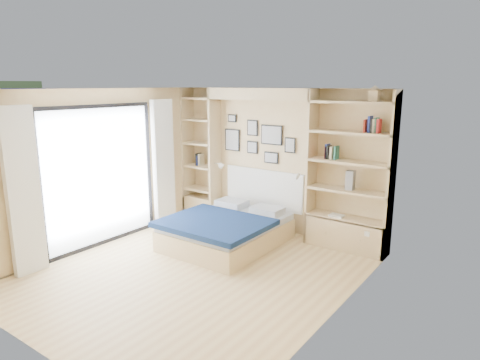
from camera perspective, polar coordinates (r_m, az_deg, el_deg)
The scene contains 8 objects.
ground at distance 6.11m, azimuth -5.97°, elevation -12.21°, with size 4.50×4.50×0.00m, color #DFC085.
room_shell at distance 7.13m, azimuth -0.41°, elevation 0.64°, with size 4.50×4.50×4.50m.
bed at distance 7.01m, azimuth -1.65°, elevation -6.50°, with size 1.59×2.08×1.07m.
photo_gallery at distance 7.65m, azimuth 2.28°, elevation 5.46°, with size 1.48×0.02×0.82m.
reading_lamps at distance 7.46m, azimuth 2.28°, elevation 1.36°, with size 1.92×0.12×0.15m.
shelf_decor at distance 6.79m, azimuth 12.40°, elevation 4.97°, with size 3.49×0.23×2.03m.
deck at distance 8.77m, azimuth -23.99°, elevation -5.45°, with size 3.20×4.00×0.05m, color #675C4C.
deck_chair at distance 8.29m, azimuth -17.08°, elevation -2.79°, with size 0.84×1.03×0.90m.
Camera 1 is at (3.71, -4.12, 2.56)m, focal length 32.00 mm.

